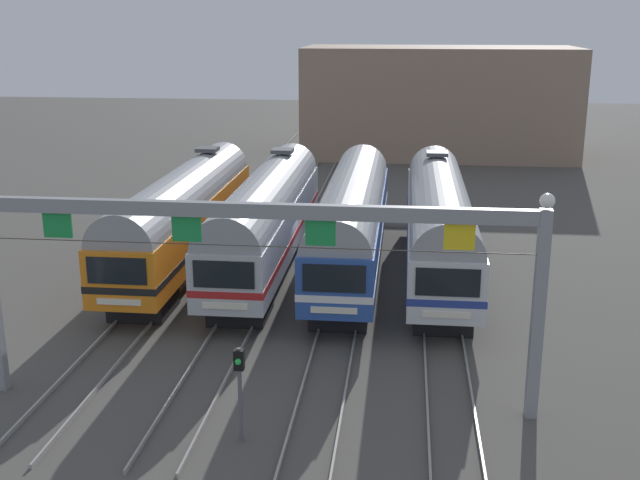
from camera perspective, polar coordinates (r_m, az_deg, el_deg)
ground_plane at (r=37.92m, az=-0.79°, el=-2.23°), size 160.00×160.00×0.00m
track_bed at (r=54.24m, az=1.41°, el=3.39°), size 13.65×70.00×0.15m
commuter_train_orange at (r=38.38m, az=-9.85°, el=1.93°), size 2.88×18.06×5.05m
commuter_train_stainless at (r=37.47m, az=-3.88°, el=1.79°), size 2.88×18.06×5.05m
commuter_train_blue at (r=36.98m, az=2.31°, el=1.63°), size 2.88×18.06×4.77m
commuter_train_silver at (r=36.94m, az=8.58°, el=1.45°), size 2.88×18.06×5.05m
catenary_gantry at (r=23.67m, az=-4.83°, el=-0.53°), size 17.38×0.44×6.97m
yard_signal_mast at (r=22.54m, az=-5.84°, el=-9.82°), size 0.28×0.35×2.90m
maintenance_building at (r=70.26m, az=8.54°, el=9.86°), size 23.11×10.00×9.30m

